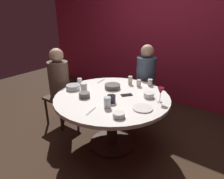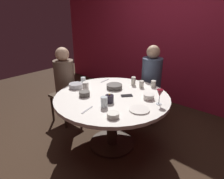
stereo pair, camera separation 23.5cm
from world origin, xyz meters
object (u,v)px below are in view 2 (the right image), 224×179
Objects in this scene: dining_table at (112,106)px; cup_by_left_diner at (86,86)px; seated_diner_back at (152,76)px; cell_phone at (127,96)px; cup_by_right_diner at (104,102)px; bowl_sauce_side at (84,94)px; wine_glass at (160,94)px; bowl_serving_large at (76,86)px; cup_near_candle at (133,81)px; cup_far_edge at (141,84)px; bowl_rice_portion at (113,115)px; candle_holder at (109,99)px; seated_diner_left at (64,78)px; dinner_plate at (139,110)px; bowl_salad_center at (149,97)px; bowl_small_white at (114,86)px; cup_center_front at (153,84)px; cup_beside_wine at (83,80)px.

cup_by_left_diner is at bearing -164.07° from dining_table.
seated_diner_back reaches higher than cup_by_left_diner.
cup_by_right_diner is (-0.01, -0.40, 0.05)m from cell_phone.
cell_phone is at bearing 22.90° from cup_by_left_diner.
wine_glass is at bearing 26.35° from bowl_sauce_side.
bowl_serving_large is 0.80m from cup_near_candle.
cup_far_edge is (-0.43, 0.31, -0.08)m from wine_glass.
bowl_sauce_side is at bearing 165.01° from bowl_rice_portion.
candle_holder is at bearing -7.12° from cup_by_left_diner.
seated_diner_left is at bearing 163.97° from bowl_serving_large.
wine_glass is 1.50× the size of cup_near_candle.
bowl_serving_large is at bearing -178.79° from dinner_plate.
cup_by_right_diner is at bearing -150.75° from dinner_plate.
candle_holder is 0.93× the size of cup_near_candle.
dining_table is 0.52m from cup_near_candle.
bowl_salad_center is 0.78m from bowl_sauce_side.
dinner_plate is (0.47, -1.05, -0.02)m from seated_diner_back.
bowl_small_white is at bearing 22.46° from cell_phone.
cup_center_front is at bearing 33.63° from seated_diner_back.
dining_table is at bearing 43.47° from bowl_sauce_side.
bowl_salad_center is at bearing 162.76° from wine_glass.
candle_holder reaches higher than bowl_small_white.
cup_near_candle is at bearing 146.94° from bowl_salad_center.
bowl_serving_large is (-0.65, 0.04, -0.01)m from candle_holder.
seated_diner_back is at bearing 95.39° from candle_holder.
wine_glass is 0.19m from bowl_salad_center.
cup_center_front is at bearing 68.59° from dining_table.
bowl_serving_large is at bearing -137.26° from cup_center_front.
seated_diner_left is at bearing 171.38° from candle_holder.
cup_by_right_diner is (0.16, -0.77, 0.00)m from cup_near_candle.
cup_near_candle is 1.00× the size of cup_by_right_diner.
candle_holder is 0.34m from bowl_rice_portion.
bowl_serving_large is (0.43, -0.12, 0.01)m from seated_diner_left.
cup_center_front is at bearing 32.95° from cup_beside_wine.
wine_glass is 1.16m from cup_beside_wine.
seated_diner_left reaches higher than dining_table.
bowl_rice_portion is (-0.11, -0.29, 0.02)m from dinner_plate.
cup_near_candle is at bearing 59.58° from cup_by_left_diner.
cup_by_left_diner is at bearing -129.74° from cup_far_edge.
dinner_plate is 0.76m from cup_near_candle.
cup_near_candle is (-0.13, 0.64, 0.01)m from candle_holder.
seated_diner_back is at bearing 90.00° from dining_table.
cup_near_candle reaches higher than bowl_rice_portion.
bowl_rice_portion is 1.31× the size of cup_far_edge.
bowl_serving_large is 0.32m from bowl_sauce_side.
cell_phone is 1.15× the size of bowl_rice_portion.
bowl_serving_large is 1.06m from cup_center_front.
bowl_serving_large reaches higher than dining_table.
cup_by_right_diner is at bearing -74.81° from candle_holder.
cell_phone is 1.51× the size of cup_beside_wine.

